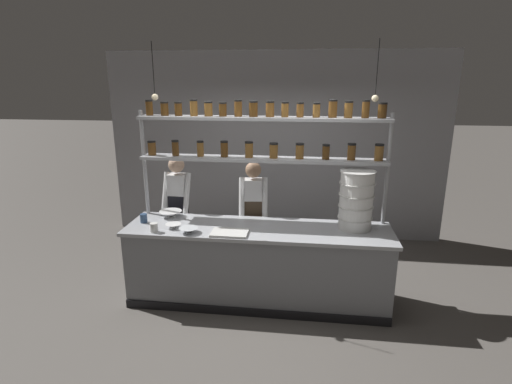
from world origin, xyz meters
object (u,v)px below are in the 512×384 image
at_px(prep_bowl_center_back, 189,230).
at_px(chef_left, 179,209).
at_px(cutting_board, 230,233).
at_px(serving_cup_front, 144,218).
at_px(chef_center, 253,214).
at_px(prep_bowl_center_front, 173,226).
at_px(spice_shelf_unit, 263,140).
at_px(prep_bowl_near_left, 171,214).
at_px(container_stack, 356,200).
at_px(serving_cup_by_board, 154,228).

bearing_deg(prep_bowl_center_back, chef_left, 114.75).
height_order(cutting_board, serving_cup_front, serving_cup_front).
distance_m(chef_center, prep_bowl_center_front, 1.08).
bearing_deg(prep_bowl_center_front, spice_shelf_unit, 25.50).
xyz_separation_m(spice_shelf_unit, chef_center, (-0.14, 0.23, -0.99)).
xyz_separation_m(cutting_board, prep_bowl_center_front, (-0.67, 0.10, 0.01)).
distance_m(cutting_board, serving_cup_front, 1.10).
relative_size(cutting_board, prep_bowl_near_left, 1.46).
distance_m(cutting_board, prep_bowl_near_left, 0.94).
relative_size(chef_center, prep_bowl_center_front, 8.75).
bearing_deg(container_stack, spice_shelf_unit, 169.33).
height_order(spice_shelf_unit, cutting_board, spice_shelf_unit).
xyz_separation_m(prep_bowl_near_left, prep_bowl_center_back, (0.37, -0.49, -0.01)).
distance_m(prep_bowl_near_left, prep_bowl_center_back, 0.61).
distance_m(spice_shelf_unit, prep_bowl_center_front, 1.42).
height_order(container_stack, serving_cup_front, container_stack).
bearing_deg(chef_left, serving_cup_front, -109.87).
bearing_deg(chef_left, chef_center, 2.46).
bearing_deg(container_stack, serving_cup_by_board, -169.58).
relative_size(container_stack, prep_bowl_center_front, 3.73).
distance_m(chef_left, container_stack, 2.28).
distance_m(prep_bowl_near_left, prep_bowl_center_front, 0.39).
bearing_deg(cutting_board, serving_cup_front, 167.67).
height_order(prep_bowl_center_front, prep_bowl_center_back, prep_bowl_center_back).
relative_size(serving_cup_front, serving_cup_by_board, 1.01).
bearing_deg(serving_cup_by_board, spice_shelf_unit, 28.16).
bearing_deg(prep_bowl_center_back, prep_bowl_near_left, 127.25).
height_order(spice_shelf_unit, chef_left, spice_shelf_unit).
distance_m(container_stack, prep_bowl_center_front, 2.08).
relative_size(spice_shelf_unit, chef_center, 1.86).
height_order(cutting_board, serving_cup_by_board, serving_cup_by_board).
bearing_deg(cutting_board, serving_cup_by_board, -176.68).
bearing_deg(prep_bowl_near_left, spice_shelf_unit, 5.11).
xyz_separation_m(cutting_board, serving_cup_by_board, (-0.84, -0.05, 0.04)).
bearing_deg(chef_left, prep_bowl_center_back, -62.15).
distance_m(cutting_board, serving_cup_by_board, 0.84).
distance_m(chef_left, prep_bowl_near_left, 0.34).
distance_m(spice_shelf_unit, chef_left, 1.51).
bearing_deg(prep_bowl_near_left, prep_bowl_center_back, -52.75).
distance_m(prep_bowl_center_front, prep_bowl_center_back, 0.25).
height_order(prep_bowl_center_front, serving_cup_front, serving_cup_front).
bearing_deg(serving_cup_front, spice_shelf_unit, 13.35).
bearing_deg(prep_bowl_near_left, serving_cup_by_board, -91.78).
xyz_separation_m(chef_left, prep_bowl_center_back, (0.38, -0.83, 0.03)).
xyz_separation_m(spice_shelf_unit, serving_cup_by_board, (-1.14, -0.61, -0.91)).
bearing_deg(prep_bowl_center_front, chef_center, 39.86).
bearing_deg(serving_cup_by_board, chef_left, 89.67).
distance_m(chef_center, cutting_board, 0.81).
bearing_deg(chef_center, chef_left, 172.22).
relative_size(spice_shelf_unit, prep_bowl_center_front, 16.32).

